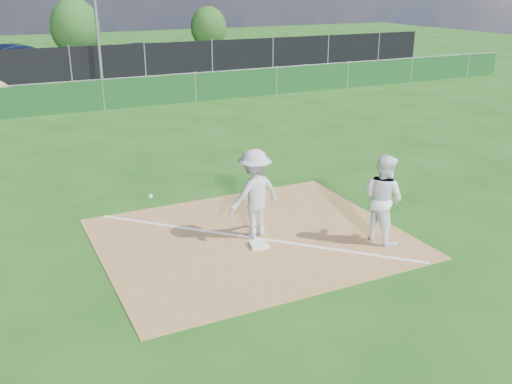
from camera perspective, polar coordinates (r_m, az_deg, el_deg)
ground at (r=19.73m, az=-11.86°, el=5.34°), size 90.00×90.00×0.00m
infield_dirt at (r=11.67m, az=-0.41°, el=-4.64°), size 6.00×5.00×0.02m
foul_line at (r=11.67m, az=-0.42°, el=-4.57°), size 5.01×5.01×0.01m
green_fence at (r=24.38m, az=-15.01°, el=9.32°), size 44.00×0.05×1.20m
black_fence at (r=32.14m, az=-18.07°, el=12.05°), size 46.00×0.04×1.80m
parking_lot at (r=37.17m, az=-19.14°, el=11.51°), size 46.00×9.00×0.01m
light_pole at (r=31.86m, az=-15.82°, el=17.83°), size 0.16×0.16×8.00m
first_base at (r=11.30m, az=0.29°, el=-5.26°), size 0.42×0.42×0.07m
play_at_first at (r=11.43m, az=-0.16°, el=-0.17°), size 2.78×0.91×1.83m
runner at (r=11.56m, az=12.59°, el=-0.62°), size 0.85×1.00×1.80m
car_mid at (r=36.68m, az=-22.36°, el=12.29°), size 5.12×3.17×1.59m
car_right at (r=37.90m, az=-10.85°, el=13.43°), size 4.74×2.07×1.36m
tree_mid at (r=42.32m, az=-17.62°, el=15.41°), size 3.36×3.36×3.99m
tree_right at (r=46.04m, az=-4.78°, el=16.09°), size 2.76×2.76×3.27m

